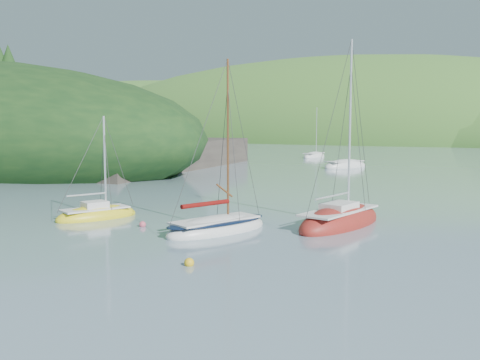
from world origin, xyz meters
The scene contains 7 objects.
ground centered at (0.00, 0.00, 0.00)m, with size 700.00×700.00×0.00m, color gray.
daysailer_white centered at (-0.59, 5.36, 0.22)m, with size 4.08×6.79×9.82m.
sloop_red centered at (4.35, 10.47, 0.22)m, with size 3.55×7.94×11.35m.
sailboat_yellow centered at (-9.14, 4.84, 0.17)m, with size 3.58×5.51×6.81m.
distant_sloop_a centered at (-9.71, 48.09, 0.18)m, with size 4.98×7.67×10.33m.
distant_sloop_c centered at (-21.57, 64.73, 0.16)m, with size 2.51×6.49×9.14m.
mooring_buoys centered at (5.36, 4.78, 0.12)m, with size 17.91×9.84×0.48m.
Camera 1 is at (15.32, -17.79, 5.80)m, focal length 40.00 mm.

